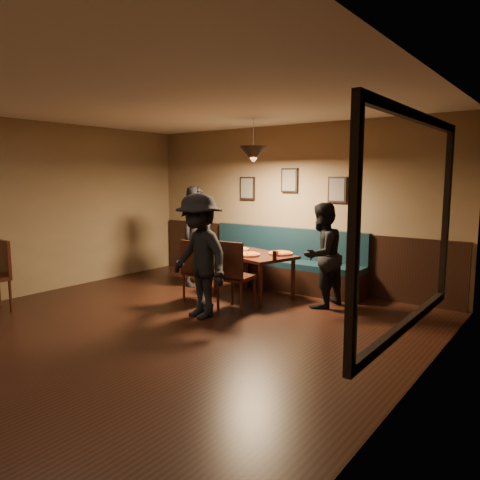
{
  "coord_description": "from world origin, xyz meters",
  "views": [
    {
      "loc": [
        4.11,
        -3.51,
        1.88
      ],
      "look_at": [
        -0.03,
        2.06,
        0.95
      ],
      "focal_mm": 34.43,
      "sensor_mm": 36.0,
      "label": 1
    }
  ],
  "objects": [
    {
      "name": "window_glass",
      "position": [
        2.93,
        0.5,
        1.5
      ],
      "size": [
        0.0,
        2.4,
        2.4
      ],
      "primitive_type": "plane",
      "rotation": [
        1.57,
        0.0,
        -1.57
      ],
      "color": "black",
      "rests_on": "wall_right"
    },
    {
      "name": "cutlery_set",
      "position": [
        -0.1,
        2.02,
        0.7
      ],
      "size": [
        0.19,
        0.06,
        0.0
      ],
      "primitive_type": "cube",
      "rotation": [
        0.0,
        0.0,
        1.37
      ],
      "color": "silver",
      "rests_on": "dining_table"
    },
    {
      "name": "picture_right",
      "position": [
        0.9,
        3.47,
        1.7
      ],
      "size": [
        0.32,
        0.04,
        0.42
      ],
      "primitive_type": "cube",
      "color": "black",
      "rests_on": "wall_back"
    },
    {
      "name": "dining_table",
      "position": [
        -0.03,
        2.41,
        0.35
      ],
      "size": [
        1.47,
        1.14,
        0.69
      ],
      "primitive_type": "cube",
      "rotation": [
        0.0,
        0.0,
        -0.26
      ],
      "color": "black",
      "rests_on": "floor"
    },
    {
      "name": "window_frame",
      "position": [
        2.96,
        0.5,
        1.5
      ],
      "size": [
        0.06,
        2.56,
        1.86
      ],
      "primitive_type": "cube",
      "color": "black",
      "rests_on": "wall_right"
    },
    {
      "name": "napkin_b",
      "position": [
        -0.59,
        2.17,
        0.7
      ],
      "size": [
        0.17,
        0.17,
        0.01
      ],
      "primitive_type": "cube",
      "rotation": [
        0.0,
        0.0,
        0.1
      ],
      "color": "#1D6E2D",
      "rests_on": "dining_table"
    },
    {
      "name": "ceiling",
      "position": [
        0.0,
        0.0,
        2.8
      ],
      "size": [
        7.0,
        7.0,
        0.0
      ],
      "primitive_type": "plane",
      "rotation": [
        3.14,
        0.0,
        0.0
      ],
      "color": "silver",
      "rests_on": "ground"
    },
    {
      "name": "wall_back",
      "position": [
        0.0,
        3.5,
        1.4
      ],
      "size": [
        6.0,
        0.0,
        6.0
      ],
      "primitive_type": "plane",
      "rotation": [
        1.57,
        0.0,
        0.0
      ],
      "color": "#8C704F",
      "rests_on": "ground"
    },
    {
      "name": "picture_left",
      "position": [
        -0.9,
        3.47,
        1.7
      ],
      "size": [
        0.32,
        0.04,
        0.42
      ],
      "primitive_type": "cube",
      "color": "black",
      "rests_on": "wall_back"
    },
    {
      "name": "wall_right",
      "position": [
        3.0,
        0.0,
        1.4
      ],
      "size": [
        0.0,
        7.0,
        7.0
      ],
      "primitive_type": "plane",
      "rotation": [
        1.57,
        0.0,
        -1.57
      ],
      "color": "#8C704F",
      "rests_on": "ground"
    },
    {
      "name": "booth_bench",
      "position": [
        0.0,
        3.2,
        0.5
      ],
      "size": [
        3.0,
        0.6,
        1.0
      ],
      "primitive_type": null,
      "color": "#0F232D",
      "rests_on": "ground"
    },
    {
      "name": "wainscot",
      "position": [
        0.0,
        3.47,
        0.5
      ],
      "size": [
        5.88,
        0.06,
        1.0
      ],
      "primitive_type": "cube",
      "color": "black",
      "rests_on": "ground"
    },
    {
      "name": "diner_right",
      "position": [
        1.12,
        2.52,
        0.77
      ],
      "size": [
        0.69,
        0.83,
        1.54
      ],
      "primitive_type": "imported",
      "rotation": [
        0.0,
        0.0,
        -1.72
      ],
      "color": "black",
      "rests_on": "floor"
    },
    {
      "name": "pizza_b",
      "position": [
        0.02,
        2.19,
        0.72
      ],
      "size": [
        0.43,
        0.43,
        0.04
      ],
      "primitive_type": "cylinder",
      "rotation": [
        0.0,
        0.0,
        -0.11
      ],
      "color": "gold",
      "rests_on": "dining_table"
    },
    {
      "name": "soda_glass",
      "position": [
        0.56,
        2.12,
        0.76
      ],
      "size": [
        0.08,
        0.08,
        0.14
      ],
      "primitive_type": "cylinder",
      "rotation": [
        0.0,
        0.0,
        -0.27
      ],
      "color": "black",
      "rests_on": "dining_table"
    },
    {
      "name": "napkin_a",
      "position": [
        -0.58,
        2.7,
        0.7
      ],
      "size": [
        0.17,
        0.17,
        0.01
      ],
      "primitive_type": "cube",
      "rotation": [
        0.0,
        0.0,
        0.17
      ],
      "color": "#207839",
      "rests_on": "dining_table"
    },
    {
      "name": "tabasco_bottle",
      "position": [
        0.44,
        2.39,
        0.75
      ],
      "size": [
        0.03,
        0.03,
        0.11
      ],
      "primitive_type": "cylinder",
      "rotation": [
        0.0,
        0.0,
        -0.26
      ],
      "color": "#A21005",
      "rests_on": "dining_table"
    },
    {
      "name": "floor",
      "position": [
        0.0,
        0.0,
        0.0
      ],
      "size": [
        7.0,
        7.0,
        0.0
      ],
      "primitive_type": "plane",
      "color": "black",
      "rests_on": "ground"
    },
    {
      "name": "pizza_c",
      "position": [
        0.37,
        2.6,
        0.72
      ],
      "size": [
        0.49,
        0.49,
        0.04
      ],
      "primitive_type": "cylinder",
      "rotation": [
        0.0,
        0.0,
        0.34
      ],
      "color": "orange",
      "rests_on": "dining_table"
    },
    {
      "name": "chair_near_left",
      "position": [
        -0.47,
        1.65,
        0.48
      ],
      "size": [
        0.43,
        0.43,
        0.97
      ],
      "primitive_type": null,
      "rotation": [
        0.0,
        0.0,
        0.01
      ],
      "color": "black",
      "rests_on": "floor"
    },
    {
      "name": "picture_center",
      "position": [
        0.0,
        3.47,
        1.85
      ],
      "size": [
        0.32,
        0.04,
        0.42
      ],
      "primitive_type": "cube",
      "color": "black",
      "rests_on": "wall_back"
    },
    {
      "name": "diner_left",
      "position": [
        -1.26,
        2.45,
        0.87
      ],
      "size": [
        0.49,
        0.68,
        1.75
      ],
      "primitive_type": "imported",
      "rotation": [
        0.0,
        0.0,
        1.45
      ],
      "color": "black",
      "rests_on": "floor"
    },
    {
      "name": "chair_near_right",
      "position": [
        0.22,
        1.64,
        0.51
      ],
      "size": [
        0.49,
        0.49,
        1.01
      ],
      "primitive_type": null,
      "rotation": [
        0.0,
        0.0,
        0.09
      ],
      "color": "#331A0E",
      "rests_on": "floor"
    },
    {
      "name": "pendant_lamp",
      "position": [
        -0.03,
        2.41,
        2.25
      ],
      "size": [
        0.44,
        0.44,
        0.25
      ],
      "primitive_type": "cone",
      "rotation": [
        3.14,
        0.0,
        0.0
      ],
      "color": "black",
      "rests_on": "ceiling"
    },
    {
      "name": "wall_left",
      "position": [
        -3.0,
        0.0,
        1.4
      ],
      "size": [
        0.0,
        7.0,
        7.0
      ],
      "primitive_type": "plane",
      "rotation": [
        1.57,
        0.0,
        1.57
      ],
      "color": "#8C704F",
      "rests_on": "ground"
    },
    {
      "name": "diner_front",
      "position": [
        0.03,
        1.06,
        0.84
      ],
      "size": [
        1.21,
        0.88,
        1.69
      ],
      "primitive_type": "imported",
      "rotation": [
        0.0,
        0.0,
        -0.25
      ],
      "color": "black",
      "rests_on": "floor"
    },
    {
      "name": "pizza_a",
      "position": [
        -0.43,
        2.54,
        0.71
      ],
      "size": [
        0.46,
        0.46,
        0.04
      ],
      "primitive_type": "cylinder",
      "rotation": [
        0.0,
        0.0,
        -0.32
      ],
      "color": "gold",
      "rests_on": "dining_table"
    }
  ]
}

